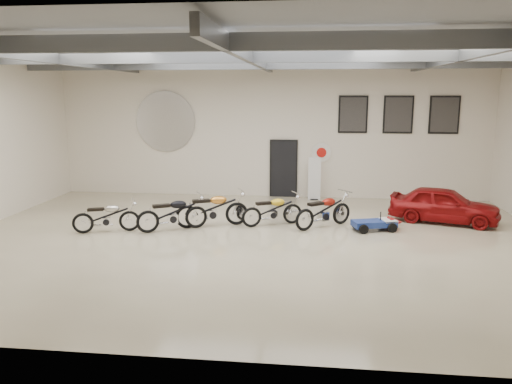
# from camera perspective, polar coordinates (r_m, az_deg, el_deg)

# --- Properties ---
(floor) EXTENTS (16.00, 12.00, 0.01)m
(floor) POSITION_cam_1_polar(r_m,az_deg,el_deg) (13.26, -0.59, -5.67)
(floor) COLOR #C4B695
(floor) RESTS_ON ground
(ceiling) EXTENTS (16.00, 12.00, 0.01)m
(ceiling) POSITION_cam_1_polar(r_m,az_deg,el_deg) (12.74, -0.64, 16.38)
(ceiling) COLOR gray
(ceiling) RESTS_ON back_wall
(back_wall) EXTENTS (16.00, 0.02, 5.00)m
(back_wall) POSITION_cam_1_polar(r_m,az_deg,el_deg) (18.71, 1.68, 7.07)
(back_wall) COLOR silver
(back_wall) RESTS_ON floor
(ceiling_beams) EXTENTS (15.80, 11.80, 0.32)m
(ceiling_beams) POSITION_cam_1_polar(r_m,az_deg,el_deg) (12.72, -0.64, 15.26)
(ceiling_beams) COLOR #56595E
(ceiling_beams) RESTS_ON ceiling
(door) EXTENTS (0.92, 0.08, 2.10)m
(door) POSITION_cam_1_polar(r_m,az_deg,el_deg) (18.79, 3.17, 2.62)
(door) COLOR black
(door) RESTS_ON back_wall
(logo_plaque) EXTENTS (2.30, 0.06, 1.16)m
(logo_plaque) POSITION_cam_1_polar(r_m,az_deg,el_deg) (19.39, -10.30, 7.93)
(logo_plaque) COLOR silver
(logo_plaque) RESTS_ON back_wall
(poster_left) EXTENTS (1.05, 0.08, 1.35)m
(poster_left) POSITION_cam_1_polar(r_m,az_deg,el_deg) (18.62, 11.03, 8.70)
(poster_left) COLOR black
(poster_left) RESTS_ON back_wall
(poster_mid) EXTENTS (1.05, 0.08, 1.35)m
(poster_mid) POSITION_cam_1_polar(r_m,az_deg,el_deg) (18.81, 15.94, 8.50)
(poster_mid) COLOR black
(poster_mid) RESTS_ON back_wall
(poster_right) EXTENTS (1.05, 0.08, 1.35)m
(poster_right) POSITION_cam_1_polar(r_m,az_deg,el_deg) (19.13, 20.72, 8.25)
(poster_right) COLOR black
(poster_right) RESTS_ON back_wall
(oil_sign) EXTENTS (0.72, 0.10, 0.72)m
(oil_sign) POSITION_cam_1_polar(r_m,az_deg,el_deg) (18.67, 7.49, 4.50)
(oil_sign) COLOR white
(oil_sign) RESTS_ON back_wall
(banner_stand) EXTENTS (0.47, 0.24, 1.67)m
(banner_stand) POSITION_cam_1_polar(r_m,az_deg,el_deg) (18.34, 6.69, 1.67)
(banner_stand) COLOR white
(banner_stand) RESTS_ON floor
(motorcycle_silver) EXTENTS (1.89, 1.10, 0.94)m
(motorcycle_silver) POSITION_cam_1_polar(r_m,az_deg,el_deg) (14.63, -16.76, -2.64)
(motorcycle_silver) COLOR silver
(motorcycle_silver) RESTS_ON floor
(motorcycle_black) EXTENTS (2.05, 1.51, 1.04)m
(motorcycle_black) POSITION_cam_1_polar(r_m,az_deg,el_deg) (14.37, -9.55, -2.35)
(motorcycle_black) COLOR silver
(motorcycle_black) RESTS_ON floor
(motorcycle_gold) EXTENTS (2.20, 1.40, 1.10)m
(motorcycle_gold) POSITION_cam_1_polar(r_m,az_deg,el_deg) (14.65, -5.04, -1.87)
(motorcycle_gold) COLOR silver
(motorcycle_gold) RESTS_ON floor
(motorcycle_yellow) EXTENTS (1.92, 1.33, 0.96)m
(motorcycle_yellow) POSITION_cam_1_polar(r_m,az_deg,el_deg) (14.74, 1.88, -2.01)
(motorcycle_yellow) COLOR silver
(motorcycle_yellow) RESTS_ON floor
(motorcycle_red) EXTENTS (1.93, 1.74, 1.03)m
(motorcycle_red) POSITION_cam_1_polar(r_m,az_deg,el_deg) (14.64, 7.74, -2.07)
(motorcycle_red) COLOR silver
(motorcycle_red) RESTS_ON floor
(go_kart) EXTENTS (1.64, 1.08, 0.55)m
(go_kart) POSITION_cam_1_polar(r_m,az_deg,el_deg) (14.68, 13.82, -3.23)
(go_kart) COLOR navy
(go_kart) RESTS_ON floor
(vintage_car) EXTENTS (2.19, 3.42, 1.08)m
(vintage_car) POSITION_cam_1_polar(r_m,az_deg,el_deg) (16.13, 20.68, -1.36)
(vintage_car) COLOR maroon
(vintage_car) RESTS_ON floor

